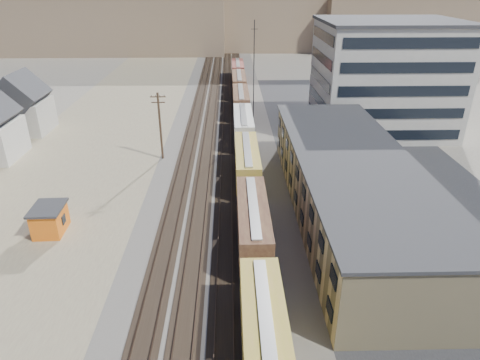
{
  "coord_description": "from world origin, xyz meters",
  "views": [
    {
      "loc": [
        1.62,
        -17.51,
        24.72
      ],
      "look_at": [
        2.73,
        27.95,
        3.0
      ],
      "focal_mm": 32.0,
      "sensor_mm": 36.0,
      "label": 1
    }
  ],
  "objects_px": {
    "utility_pole_north": "(160,125)",
    "maintenance_shed": "(50,219)",
    "parked_car_blue": "(357,134)",
    "freight_train": "(245,141)"
  },
  "relations": [
    {
      "from": "freight_train",
      "to": "parked_car_blue",
      "type": "distance_m",
      "value": 21.09
    },
    {
      "from": "freight_train",
      "to": "maintenance_shed",
      "type": "relative_size",
      "value": 28.27
    },
    {
      "from": "utility_pole_north",
      "to": "parked_car_blue",
      "type": "height_order",
      "value": "utility_pole_north"
    },
    {
      "from": "utility_pole_north",
      "to": "parked_car_blue",
      "type": "bearing_deg",
      "value": 14.26
    },
    {
      "from": "maintenance_shed",
      "to": "parked_car_blue",
      "type": "xyz_separation_m",
      "value": [
        40.55,
        28.18,
        -0.84
      ]
    },
    {
      "from": "utility_pole_north",
      "to": "maintenance_shed",
      "type": "relative_size",
      "value": 2.36
    },
    {
      "from": "utility_pole_north",
      "to": "maintenance_shed",
      "type": "distance_m",
      "value": 22.41
    },
    {
      "from": "parked_car_blue",
      "to": "freight_train",
      "type": "bearing_deg",
      "value": 165.34
    },
    {
      "from": "utility_pole_north",
      "to": "maintenance_shed",
      "type": "xyz_separation_m",
      "value": [
        -9.03,
        -20.16,
        -3.75
      ]
    },
    {
      "from": "freight_train",
      "to": "parked_car_blue",
      "type": "xyz_separation_m",
      "value": [
        19.23,
        8.4,
        -2.08
      ]
    }
  ]
}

